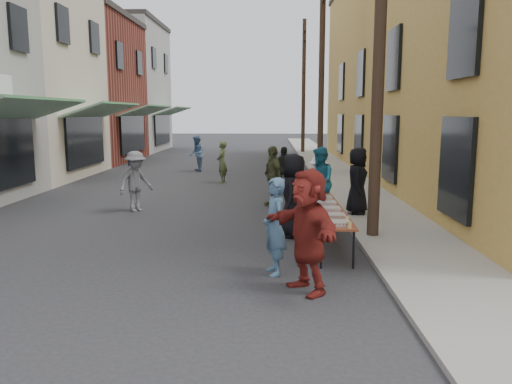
# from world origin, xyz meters

# --- Properties ---
(ground) EXTENTS (120.00, 120.00, 0.00)m
(ground) POSITION_xyz_m (0.00, 0.00, 0.00)
(ground) COLOR #28282B
(ground) RESTS_ON ground
(sidewalk) EXTENTS (2.20, 60.00, 0.10)m
(sidewalk) POSITION_xyz_m (5.00, 15.00, 0.05)
(sidewalk) COLOR gray
(sidewalk) RESTS_ON ground
(storefront_row) EXTENTS (8.00, 37.00, 9.00)m
(storefront_row) POSITION_xyz_m (-10.00, 14.96, 4.12)
(storefront_row) COLOR maroon
(storefront_row) RESTS_ON ground
(building_ochre) EXTENTS (10.00, 28.00, 10.00)m
(building_ochre) POSITION_xyz_m (11.10, 14.00, 5.00)
(building_ochre) COLOR #B69141
(building_ochre) RESTS_ON ground
(utility_pole_near) EXTENTS (0.26, 0.26, 9.00)m
(utility_pole_near) POSITION_xyz_m (4.30, 3.00, 4.50)
(utility_pole_near) COLOR #2D2116
(utility_pole_near) RESTS_ON ground
(utility_pole_mid) EXTENTS (0.26, 0.26, 9.00)m
(utility_pole_mid) POSITION_xyz_m (4.30, 15.00, 4.50)
(utility_pole_mid) COLOR #2D2116
(utility_pole_mid) RESTS_ON ground
(utility_pole_far) EXTENTS (0.26, 0.26, 9.00)m
(utility_pole_far) POSITION_xyz_m (4.30, 27.00, 4.50)
(utility_pole_far) COLOR #2D2116
(utility_pole_far) RESTS_ON ground
(serving_table) EXTENTS (0.70, 4.00, 0.75)m
(serving_table) POSITION_xyz_m (3.23, 2.72, 0.71)
(serving_table) COLOR maroon
(serving_table) RESTS_ON ground
(catering_tray_sausage) EXTENTS (0.50, 0.33, 0.08)m
(catering_tray_sausage) POSITION_xyz_m (3.23, 1.07, 0.79)
(catering_tray_sausage) COLOR maroon
(catering_tray_sausage) RESTS_ON serving_table
(catering_tray_foil_b) EXTENTS (0.50, 0.33, 0.08)m
(catering_tray_foil_b) POSITION_xyz_m (3.23, 1.72, 0.79)
(catering_tray_foil_b) COLOR #B2B2B7
(catering_tray_foil_b) RESTS_ON serving_table
(catering_tray_buns) EXTENTS (0.50, 0.33, 0.08)m
(catering_tray_buns) POSITION_xyz_m (3.23, 2.42, 0.79)
(catering_tray_buns) COLOR tan
(catering_tray_buns) RESTS_ON serving_table
(catering_tray_foil_d) EXTENTS (0.50, 0.33, 0.08)m
(catering_tray_foil_d) POSITION_xyz_m (3.23, 3.12, 0.79)
(catering_tray_foil_d) COLOR #B2B2B7
(catering_tray_foil_d) RESTS_ON serving_table
(catering_tray_buns_end) EXTENTS (0.50, 0.33, 0.08)m
(catering_tray_buns_end) POSITION_xyz_m (3.23, 3.82, 0.79)
(catering_tray_buns_end) COLOR tan
(catering_tray_buns_end) RESTS_ON serving_table
(condiment_jar_a) EXTENTS (0.07, 0.07, 0.08)m
(condiment_jar_a) POSITION_xyz_m (3.01, 0.77, 0.79)
(condiment_jar_a) COLOR #A57F26
(condiment_jar_a) RESTS_ON serving_table
(condiment_jar_b) EXTENTS (0.07, 0.07, 0.08)m
(condiment_jar_b) POSITION_xyz_m (3.01, 0.87, 0.79)
(condiment_jar_b) COLOR #A57F26
(condiment_jar_b) RESTS_ON serving_table
(condiment_jar_c) EXTENTS (0.07, 0.07, 0.08)m
(condiment_jar_c) POSITION_xyz_m (3.01, 0.97, 0.79)
(condiment_jar_c) COLOR #A57F26
(condiment_jar_c) RESTS_ON serving_table
(cup_stack) EXTENTS (0.08, 0.08, 0.12)m
(cup_stack) POSITION_xyz_m (3.43, 0.82, 0.81)
(cup_stack) COLOR tan
(cup_stack) RESTS_ON serving_table
(guest_front_a) EXTENTS (0.77, 1.02, 1.89)m
(guest_front_a) POSITION_xyz_m (2.55, 3.17, 0.94)
(guest_front_a) COLOR black
(guest_front_a) RESTS_ON ground
(guest_front_b) EXTENTS (0.55, 0.70, 1.69)m
(guest_front_b) POSITION_xyz_m (2.09, 0.52, 0.85)
(guest_front_b) COLOR #4A6E90
(guest_front_b) RESTS_ON ground
(guest_front_c) EXTENTS (0.76, 0.95, 1.88)m
(guest_front_c) POSITION_xyz_m (3.35, 5.46, 0.94)
(guest_front_c) COLOR teal
(guest_front_c) RESTS_ON ground
(guest_front_d) EXTENTS (0.75, 1.11, 1.59)m
(guest_front_d) POSITION_xyz_m (3.40, 6.14, 0.79)
(guest_front_d) COLOR white
(guest_front_d) RESTS_ON ground
(guest_front_e) EXTENTS (0.83, 1.15, 1.81)m
(guest_front_e) POSITION_xyz_m (2.10, 6.97, 0.91)
(guest_front_e) COLOR #4D522F
(guest_front_e) RESTS_ON ground
(guest_queue_back) EXTENTS (1.37, 1.87, 1.95)m
(guest_queue_back) POSITION_xyz_m (2.60, -0.31, 0.98)
(guest_queue_back) COLOR maroon
(guest_queue_back) RESTS_ON ground
(server) EXTENTS (0.75, 0.97, 1.77)m
(server) POSITION_xyz_m (4.35, 5.37, 0.99)
(server) COLOR black
(server) RESTS_ON sidewalk
(passerby_left) EXTENTS (1.18, 1.27, 1.72)m
(passerby_left) POSITION_xyz_m (-1.78, 6.01, 0.86)
(passerby_left) COLOR slate
(passerby_left) RESTS_ON ground
(passerby_mid) EXTENTS (1.03, 0.64, 1.63)m
(passerby_mid) POSITION_xyz_m (2.51, 9.34, 0.81)
(passerby_mid) COLOR black
(passerby_mid) RESTS_ON ground
(passerby_right) EXTENTS (0.49, 0.66, 1.68)m
(passerby_right) POSITION_xyz_m (0.10, 11.92, 0.84)
(passerby_right) COLOR #4F5B34
(passerby_right) RESTS_ON ground
(passerby_far) EXTENTS (0.83, 0.97, 1.71)m
(passerby_far) POSITION_xyz_m (-1.47, 15.73, 0.86)
(passerby_far) COLOR #5474A2
(passerby_far) RESTS_ON ground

